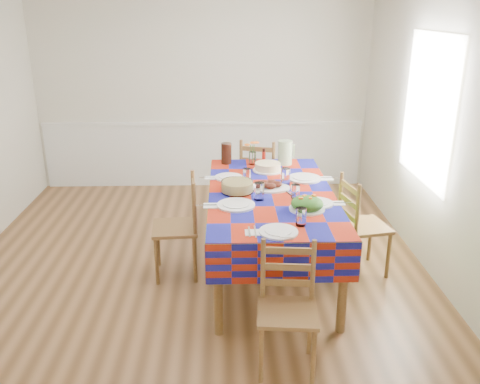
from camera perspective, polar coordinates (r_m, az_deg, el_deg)
name	(u,v)px	position (r m, az deg, el deg)	size (l,w,h in m)	color
room	(191,134)	(4.57, -5.51, 6.51)	(4.58, 5.08, 2.78)	brown
wainscot	(204,152)	(7.19, -4.08, 4.48)	(4.41, 0.06, 0.92)	silver
window_right	(428,109)	(5.19, 20.35, 8.70)	(1.40, 1.40, 0.00)	white
dining_table	(271,201)	(4.68, 3.48, -1.05)	(1.14, 2.12, 0.82)	brown
setting_near_head	(286,226)	(3.86, 5.17, -3.83)	(0.48, 0.32, 0.14)	white
setting_left_near	(244,200)	(4.35, 0.41, -0.88)	(0.59, 0.35, 0.16)	white
setting_left_far	(234,176)	(4.96, -0.63, 1.75)	(0.50, 0.30, 0.13)	white
setting_right_near	(310,199)	(4.43, 7.86, -0.76)	(0.52, 0.30, 0.13)	white
setting_right_far	(298,178)	(4.95, 6.58, 1.63)	(0.62, 0.35, 0.16)	white
meat_platter	(269,186)	(4.71, 3.30, 0.71)	(0.38, 0.28, 0.07)	white
salad_platter	(307,204)	(4.25, 7.54, -1.37)	(0.30, 0.30, 0.13)	white
pasta_bowl	(237,186)	(4.62, -0.33, 0.63)	(0.29, 0.29, 0.11)	white
cake	(268,167)	(5.22, 3.14, 2.80)	(0.31, 0.31, 0.09)	white
serving_utensils	(295,195)	(4.57, 6.24, -0.34)	(0.15, 0.34, 0.01)	black
flower_vase	(252,154)	(5.43, 1.40, 4.24)	(0.16, 0.13, 0.26)	white
hot_sauce	(264,156)	(5.47, 2.69, 4.06)	(0.04, 0.04, 0.16)	red
green_pitcher	(285,153)	(5.44, 5.09, 4.44)	(0.15, 0.15, 0.26)	#A3C289
tea_pitcher	(226,153)	(5.46, -1.54, 4.36)	(0.11, 0.11, 0.22)	black
name_card	(286,238)	(3.72, 5.24, -5.11)	(0.10, 0.03, 0.02)	white
chair_near	(287,309)	(3.61, 5.34, -12.93)	(0.44, 0.42, 0.92)	brown
chair_far	(259,180)	(6.01, 2.20, 1.40)	(0.54, 0.52, 0.99)	brown
chair_left	(180,227)	(4.78, -6.79, -3.96)	(0.44, 0.46, 0.97)	brown
chair_right	(360,226)	(4.91, 13.36, -3.76)	(0.48, 0.50, 0.96)	brown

